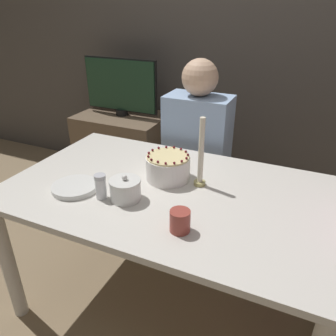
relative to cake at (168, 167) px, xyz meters
The scene contains 13 objects.
ground_plane 0.79m from the cake, 61.49° to the right, with size 12.00×12.00×0.00m, color #8C7556.
wall_behind 1.41m from the cake, 87.89° to the left, with size 8.00×0.05×2.60m.
dining_table 0.19m from the cake, 61.49° to the right, with size 1.51×0.91×0.73m.
cake is the anchor object (origin of this frame).
sugar_bowl 0.26m from the cake, 109.86° to the right, with size 0.14×0.14×0.12m.
sugar_shaker 0.34m from the cake, 123.88° to the right, with size 0.05×0.05×0.11m.
plate_stack 0.44m from the cake, 141.52° to the right, with size 0.21×0.21×0.02m.
candle 0.18m from the cake, ahead, with size 0.06×0.06×0.33m.
cup 0.41m from the cake, 59.33° to the right, with size 0.08×0.08×0.09m.
orange_fruit_0 0.20m from the cake, 108.23° to the left, with size 0.08×0.08×0.08m.
person_man_blue_shirt 0.63m from the cake, 95.34° to the left, with size 0.40×0.34×1.21m.
side_cabinet 1.42m from the cake, 131.45° to the left, with size 0.74×0.53×0.64m.
tv_monitor 1.34m from the cake, 131.36° to the left, with size 0.66×0.10×0.46m.
Camera 1 is at (0.53, -1.19, 1.49)m, focal length 35.00 mm.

